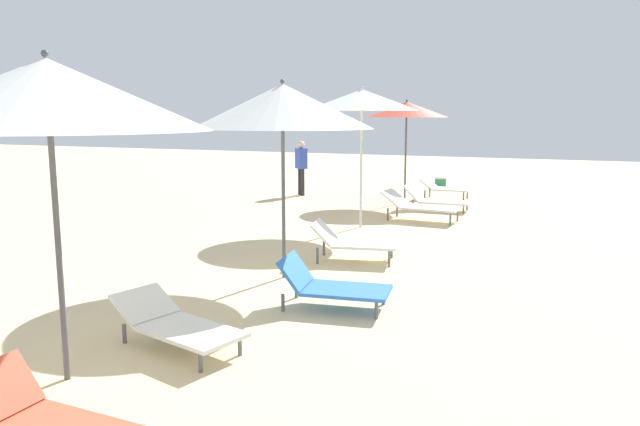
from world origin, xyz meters
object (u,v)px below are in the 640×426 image
(lounger_farthest_shoreside, at_px, (445,188))
(umbrella_sixth, at_px, (362,100))
(lounger_fifth_inland, at_px, (331,285))
(lounger_fourth_inland, at_px, (37,424))
(umbrella_fourth, at_px, (48,95))
(lounger_farthest_inland, at_px, (435,199))
(person_walking_near, at_px, (301,163))
(lounger_fifth_shoreside, at_px, (353,241))
(cooler_box, at_px, (440,182))
(lounger_sixth_shoreside, at_px, (420,205))
(lounger_fourth_shoreside, at_px, (176,323))
(umbrella_fifth, at_px, (283,106))
(umbrella_farthest, at_px, (407,110))

(lounger_farthest_shoreside, bearing_deg, umbrella_sixth, -98.70)
(lounger_fifth_inland, bearing_deg, lounger_fourth_inland, -106.52)
(umbrella_fourth, distance_m, lounger_farthest_inland, 10.62)
(lounger_fifth_inland, distance_m, person_walking_near, 10.02)
(lounger_fifth_shoreside, xyz_separation_m, lounger_farthest_inland, (0.01, 5.45, -0.05))
(person_walking_near, xyz_separation_m, cooler_box, (3.16, 3.27, -0.73))
(lounger_fifth_shoreside, distance_m, lounger_sixth_shoreside, 3.91)
(lounger_fourth_inland, xyz_separation_m, lounger_farthest_inland, (-0.09, 11.40, -0.01))
(lounger_fourth_shoreside, distance_m, person_walking_near, 11.26)
(lounger_fourth_shoreside, relative_size, person_walking_near, 0.99)
(lounger_fifth_inland, bearing_deg, cooler_box, 87.55)
(lounger_fifth_shoreside, distance_m, person_walking_near, 7.78)
(umbrella_fourth, bearing_deg, umbrella_sixth, 90.96)
(lounger_fourth_inland, bearing_deg, umbrella_fifth, 98.67)
(umbrella_sixth, distance_m, lounger_sixth_shoreside, 2.63)
(umbrella_fifth, distance_m, lounger_sixth_shoreside, 5.59)
(umbrella_farthest, xyz_separation_m, lounger_farthest_inland, (1.00, -0.93, -2.08))
(lounger_fifth_inland, relative_size, lounger_farthest_inland, 0.87)
(umbrella_fourth, xyz_separation_m, person_walking_near, (-3.29, 11.56, -1.46))
(lounger_fifth_shoreside, distance_m, cooler_box, 9.94)
(cooler_box, bearing_deg, lounger_fourth_inland, -86.53)
(cooler_box, bearing_deg, umbrella_fourth, -89.48)
(lounger_fifth_inland, relative_size, umbrella_sixth, 0.48)
(lounger_fourth_shoreside, xyz_separation_m, cooler_box, (-0.56, 13.88, -0.07))
(lounger_fourth_inland, distance_m, lounger_fifth_inland, 3.73)
(lounger_fourth_shoreside, distance_m, umbrella_sixth, 7.08)
(lounger_farthest_inland, relative_size, person_walking_near, 1.01)
(umbrella_sixth, bearing_deg, umbrella_fifth, -85.31)
(umbrella_fourth, bearing_deg, lounger_farthest_shoreside, 87.56)
(umbrella_fifth, bearing_deg, umbrella_sixth, 94.69)
(lounger_fourth_shoreside, height_order, lounger_fourth_inland, lounger_fourth_inland)
(lounger_farthest_inland, xyz_separation_m, cooler_box, (-0.87, 4.45, -0.09))
(lounger_farthest_inland, distance_m, cooler_box, 4.53)
(lounger_fifth_inland, relative_size, cooler_box, 2.67)
(umbrella_sixth, distance_m, umbrella_farthest, 3.67)
(lounger_fifth_shoreside, height_order, lounger_fifth_inland, lounger_fifth_shoreside)
(lounger_farthest_shoreside, distance_m, lounger_farthest_inland, 1.98)
(lounger_fourth_inland, xyz_separation_m, lounger_sixth_shoreside, (-0.06, 9.86, 0.06))
(umbrella_fifth, xyz_separation_m, umbrella_farthest, (-0.46, 7.66, 0.02))
(lounger_sixth_shoreside, bearing_deg, lounger_farthest_inland, 94.05)
(umbrella_fourth, bearing_deg, umbrella_fifth, 86.87)
(lounger_farthest_inland, bearing_deg, person_walking_near, 162.16)
(lounger_farthest_inland, height_order, person_walking_near, person_walking_near)
(lounger_sixth_shoreside, height_order, lounger_farthest_shoreside, lounger_sixth_shoreside)
(umbrella_fifth, height_order, lounger_fifth_shoreside, umbrella_fifth)
(lounger_farthest_inland, bearing_deg, lounger_fourth_inland, -91.07)
(umbrella_fifth, bearing_deg, lounger_fifth_shoreside, 67.74)
(lounger_sixth_shoreside, bearing_deg, lounger_fourth_inland, -86.64)
(lounger_fifth_shoreside, xyz_separation_m, lounger_farthest_shoreside, (-0.20, 7.42, -0.00))
(umbrella_sixth, distance_m, lounger_farthest_inland, 3.64)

